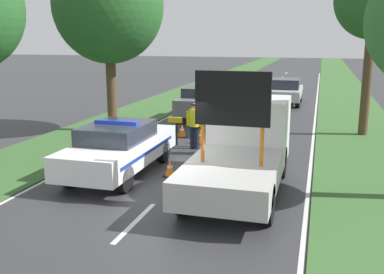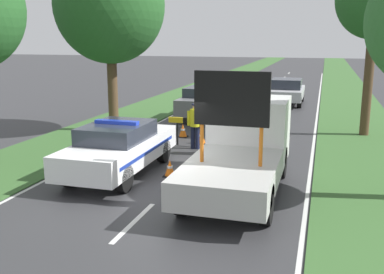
{
  "view_description": "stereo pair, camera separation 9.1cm",
  "coord_description": "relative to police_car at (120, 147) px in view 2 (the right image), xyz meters",
  "views": [
    {
      "loc": [
        3.71,
        -10.25,
        3.96
      ],
      "look_at": [
        0.2,
        2.05,
        1.1
      ],
      "focal_mm": 42.0,
      "sensor_mm": 36.0,
      "label": 1
    },
    {
      "loc": [
        3.8,
        -10.22,
        3.96
      ],
      "look_at": [
        0.2,
        2.05,
        1.1
      ],
      "focal_mm": 42.0,
      "sensor_mm": 36.0,
      "label": 2
    }
  ],
  "objects": [
    {
      "name": "ground_plane",
      "position": [
        1.84,
        -1.44,
        -0.8
      ],
      "size": [
        160.0,
        160.0,
        0.0
      ],
      "primitive_type": "plane",
      "color": "#333335"
    },
    {
      "name": "lane_markings",
      "position": [
        1.84,
        11.97,
        -0.79
      ],
      "size": [
        7.25,
        57.75,
        0.01
      ],
      "color": "silver",
      "rests_on": "ground"
    },
    {
      "name": "grass_verge_left",
      "position": [
        -3.57,
        18.56,
        -0.78
      ],
      "size": [
        3.47,
        120.0,
        0.03
      ],
      "color": "#38602D",
      "rests_on": "ground"
    },
    {
      "name": "grass_verge_right",
      "position": [
        7.25,
        18.56,
        -0.78
      ],
      "size": [
        3.47,
        120.0,
        0.03
      ],
      "color": "#38602D",
      "rests_on": "ground"
    },
    {
      "name": "police_car",
      "position": [
        0.0,
        0.0,
        0.0
      ],
      "size": [
        1.86,
        4.93,
        1.62
      ],
      "rotation": [
        0.0,
        0.0,
        0.07
      ],
      "color": "white",
      "rests_on": "ground"
    },
    {
      "name": "work_truck",
      "position": [
        3.68,
        -0.16,
        0.32
      ],
      "size": [
        2.13,
        5.51,
        3.22
      ],
      "rotation": [
        0.0,
        0.0,
        3.15
      ],
      "color": "white",
      "rests_on": "ground"
    },
    {
      "name": "road_barrier",
      "position": [
        1.85,
        3.92,
        0.08
      ],
      "size": [
        3.37,
        0.08,
        1.04
      ],
      "rotation": [
        0.0,
        0.0,
        -0.12
      ],
      "color": "black",
      "rests_on": "ground"
    },
    {
      "name": "police_officer",
      "position": [
        1.3,
        3.51,
        0.19
      ],
      "size": [
        0.6,
        0.38,
        1.66
      ],
      "rotation": [
        0.0,
        0.0,
        2.74
      ],
      "color": "#191E38",
      "rests_on": "ground"
    },
    {
      "name": "pedestrian_civilian",
      "position": [
        2.51,
        3.0,
        0.21
      ],
      "size": [
        0.62,
        0.39,
        1.72
      ],
      "rotation": [
        0.0,
        0.0,
        -0.44
      ],
      "color": "#191E38",
      "rests_on": "ground"
    },
    {
      "name": "traffic_cone_near_police",
      "position": [
        1.51,
        0.13,
        -0.56
      ],
      "size": [
        0.35,
        0.35,
        0.49
      ],
      "color": "black",
      "rests_on": "ground"
    },
    {
      "name": "traffic_cone_centre_front",
      "position": [
        1.3,
        4.35,
        -0.52
      ],
      "size": [
        0.4,
        0.4,
        0.56
      ],
      "color": "black",
      "rests_on": "ground"
    },
    {
      "name": "traffic_cone_near_truck",
      "position": [
        0.3,
        5.23,
        -0.54
      ],
      "size": [
        0.38,
        0.38,
        0.53
      ],
      "color": "black",
      "rests_on": "ground"
    },
    {
      "name": "queued_car_suv_grey",
      "position": [
        -0.03,
        9.75,
        0.01
      ],
      "size": [
        1.82,
        4.18,
        1.55
      ],
      "rotation": [
        0.0,
        0.0,
        3.14
      ],
      "color": "slate",
      "rests_on": "ground"
    },
    {
      "name": "queued_car_sedan_silver",
      "position": [
        3.53,
        15.69,
        -0.01
      ],
      "size": [
        1.95,
        4.31,
        1.52
      ],
      "rotation": [
        0.0,
        0.0,
        3.14
      ],
      "color": "#B2B2B7",
      "rests_on": "ground"
    },
    {
      "name": "roadside_tree_near_left",
      "position": [
        -2.91,
        5.56,
        4.41
      ],
      "size": [
        4.5,
        4.5,
        7.59
      ],
      "color": "#4C3823",
      "rests_on": "ground"
    },
    {
      "name": "roadside_tree_near_right",
      "position": [
        7.35,
        7.63,
        4.57
      ],
      "size": [
        3.0,
        3.0,
        7.01
      ],
      "color": "#4C3823",
      "rests_on": "ground"
    }
  ]
}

